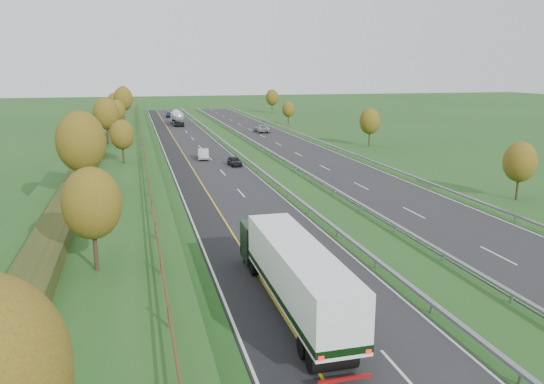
{
  "coord_description": "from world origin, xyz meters",
  "views": [
    {
      "loc": [
        -9.49,
        -19.75,
        13.04
      ],
      "look_at": [
        2.27,
        25.57,
        2.2
      ],
      "focal_mm": 35.0,
      "sensor_mm": 36.0,
      "label": 1
    }
  ],
  "objects": [
    {
      "name": "box_lorry",
      "position": [
        -1.6,
        6.27,
        2.33
      ],
      "size": [
        2.58,
        16.28,
        4.06
      ],
      "color": "black",
      "rests_on": "near_carriageway"
    },
    {
      "name": "hard_shoulder",
      "position": [
        -3.75,
        60.0,
        0.02
      ],
      "size": [
        3.0,
        200.0,
        0.04
      ],
      "primitive_type": "cube",
      "color": "black",
      "rests_on": "ground"
    },
    {
      "name": "car_oncoming",
      "position": [
        16.72,
        89.84,
        0.81
      ],
      "size": [
        2.75,
        5.63,
        1.54
      ],
      "primitive_type": "imported",
      "rotation": [
        0.0,
        0.0,
        3.11
      ],
      "color": "#9A9A9E",
      "rests_on": "far_carriageway"
    },
    {
      "name": "ground",
      "position": [
        8.0,
        55.0,
        0.0
      ],
      "size": [
        400.0,
        400.0,
        0.0
      ],
      "primitive_type": "plane",
      "color": "#204E1C",
      "rests_on": "ground"
    },
    {
      "name": "embankment_left",
      "position": [
        -13.0,
        60.0,
        1.0
      ],
      "size": [
        12.0,
        200.0,
        2.0
      ],
      "primitive_type": "cube",
      "color": "#204E1C",
      "rests_on": "ground"
    },
    {
      "name": "fence_left",
      "position": [
        -8.5,
        59.59,
        2.73
      ],
      "size": [
        0.12,
        189.06,
        1.2
      ],
      "color": "#422B19",
      "rests_on": "embankment_left"
    },
    {
      "name": "car_silver_mid",
      "position": [
        0.22,
        58.39,
        0.78
      ],
      "size": [
        2.13,
        4.67,
        1.48
      ],
      "primitive_type": "imported",
      "rotation": [
        0.0,
        0.0,
        -0.13
      ],
      "color": "#AFAFB4",
      "rests_on": "near_carriageway"
    },
    {
      "name": "median_barrier_far",
      "position": [
        10.8,
        60.0,
        0.61
      ],
      "size": [
        0.32,
        200.0,
        0.71
      ],
      "color": "gray",
      "rests_on": "ground"
    },
    {
      "name": "road_tanker",
      "position": [
        0.6,
        109.98,
        1.86
      ],
      "size": [
        2.4,
        11.22,
        3.46
      ],
      "color": "silver",
      "rests_on": "near_carriageway"
    },
    {
      "name": "trees_far",
      "position": [
        29.8,
        89.21,
        4.25
      ],
      "size": [
        8.45,
        118.6,
        7.12
      ],
      "color": "#2D2116",
      "rests_on": "ground"
    },
    {
      "name": "lane_markings",
      "position": [
        6.4,
        59.88,
        0.05
      ],
      "size": [
        26.75,
        200.0,
        0.01
      ],
      "color": "silver",
      "rests_on": "near_carriageway"
    },
    {
      "name": "outer_barrier_far",
      "position": [
        22.3,
        60.0,
        0.62
      ],
      "size": [
        0.32,
        200.0,
        0.71
      ],
      "color": "gray",
      "rests_on": "ground"
    },
    {
      "name": "far_carriageway",
      "position": [
        16.5,
        60.0,
        0.02
      ],
      "size": [
        10.5,
        200.0,
        0.04
      ],
      "primitive_type": "cube",
      "color": "#232325",
      "rests_on": "ground"
    },
    {
      "name": "median_barrier_near",
      "position": [
        5.7,
        60.0,
        0.61
      ],
      "size": [
        0.32,
        200.0,
        0.71
      ],
      "color": "gray",
      "rests_on": "ground"
    },
    {
      "name": "hedge_left",
      "position": [
        -15.0,
        60.0,
        2.55
      ],
      "size": [
        2.2,
        180.0,
        1.1
      ],
      "primitive_type": "cube",
      "color": "#283515",
      "rests_on": "embankment_left"
    },
    {
      "name": "car_small_far",
      "position": [
        0.22,
        131.45,
        0.73
      ],
      "size": [
        2.02,
        4.78,
        1.38
      ],
      "primitive_type": "imported",
      "rotation": [
        0.0,
        0.0,
        -0.02
      ],
      "color": "#151C44",
      "rests_on": "near_carriageway"
    },
    {
      "name": "trees_left",
      "position": [
        -12.64,
        56.63,
        6.37
      ],
      "size": [
        6.64,
        164.3,
        7.66
      ],
      "color": "#2D2116",
      "rests_on": "embankment_left"
    },
    {
      "name": "near_carriageway",
      "position": [
        0.0,
        60.0,
        0.02
      ],
      "size": [
        10.5,
        200.0,
        0.04
      ],
      "primitive_type": "cube",
      "color": "#232325",
      "rests_on": "ground"
    },
    {
      "name": "car_dark_near",
      "position": [
        3.68,
        51.67,
        0.67
      ],
      "size": [
        1.75,
        3.82,
        1.27
      ],
      "primitive_type": "imported",
      "rotation": [
        0.0,
        0.0,
        0.07
      ],
      "color": "black",
      "rests_on": "near_carriageway"
    }
  ]
}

